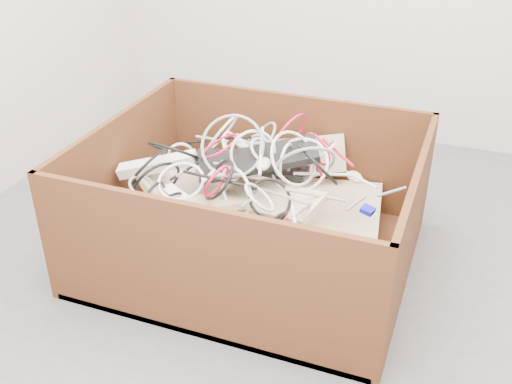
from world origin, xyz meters
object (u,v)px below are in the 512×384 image
(power_strip_left, at_px, (157,165))
(power_strip_right, at_px, (191,208))
(cardboard_box, at_px, (250,228))
(vga_plug, at_px, (368,210))

(power_strip_left, bearing_deg, power_strip_right, -52.38)
(cardboard_box, xyz_separation_m, power_strip_right, (-0.15, -0.22, 0.19))
(power_strip_right, bearing_deg, vga_plug, 35.23)
(cardboard_box, distance_m, power_strip_left, 0.46)
(vga_plug, bearing_deg, cardboard_box, -174.35)
(power_strip_left, bearing_deg, vga_plug, -17.01)
(vga_plug, bearing_deg, power_strip_right, -152.11)
(vga_plug, bearing_deg, power_strip_left, -168.94)
(cardboard_box, relative_size, vga_plug, 27.53)
(power_strip_left, relative_size, vga_plug, 7.46)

